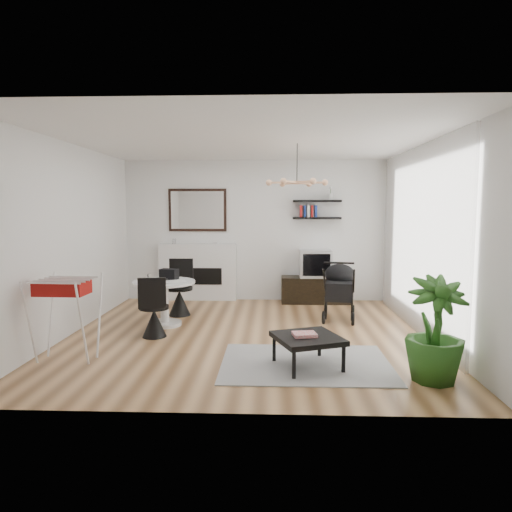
{
  "coord_description": "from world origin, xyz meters",
  "views": [
    {
      "loc": [
        0.37,
        -6.3,
        1.79
      ],
      "look_at": [
        0.11,
        0.4,
        1.08
      ],
      "focal_mm": 32.0,
      "sensor_mm": 36.0,
      "label": 1
    }
  ],
  "objects_px": {
    "dining_table": "(164,296)",
    "potted_plant": "(435,329)",
    "coffee_table": "(308,339)",
    "tv_console": "(316,290)",
    "crt_tv": "(315,263)",
    "drying_rack": "(66,317)",
    "stroller": "(339,293)",
    "fireplace": "(198,265)"
  },
  "relations": [
    {
      "from": "dining_table",
      "to": "potted_plant",
      "type": "bearing_deg",
      "value": -32.68
    },
    {
      "from": "dining_table",
      "to": "coffee_table",
      "type": "distance_m",
      "value": 2.71
    },
    {
      "from": "potted_plant",
      "to": "coffee_table",
      "type": "bearing_deg",
      "value": 164.36
    },
    {
      "from": "potted_plant",
      "to": "tv_console",
      "type": "bearing_deg",
      "value": 102.25
    },
    {
      "from": "crt_tv",
      "to": "coffee_table",
      "type": "bearing_deg",
      "value": -96.41
    },
    {
      "from": "drying_rack",
      "to": "coffee_table",
      "type": "relative_size",
      "value": 1.12
    },
    {
      "from": "potted_plant",
      "to": "stroller",
      "type": "bearing_deg",
      "value": 102.91
    },
    {
      "from": "fireplace",
      "to": "tv_console",
      "type": "bearing_deg",
      "value": -4.11
    },
    {
      "from": "crt_tv",
      "to": "stroller",
      "type": "xyz_separation_m",
      "value": [
        0.27,
        -1.28,
        -0.32
      ]
    },
    {
      "from": "drying_rack",
      "to": "potted_plant",
      "type": "relative_size",
      "value": 0.9
    },
    {
      "from": "drying_rack",
      "to": "potted_plant",
      "type": "xyz_separation_m",
      "value": [
        4.09,
        -0.49,
        0.03
      ]
    },
    {
      "from": "potted_plant",
      "to": "drying_rack",
      "type": "bearing_deg",
      "value": 173.17
    },
    {
      "from": "dining_table",
      "to": "coffee_table",
      "type": "bearing_deg",
      "value": -40.92
    },
    {
      "from": "fireplace",
      "to": "stroller",
      "type": "height_order",
      "value": "fireplace"
    },
    {
      "from": "coffee_table",
      "to": "fireplace",
      "type": "bearing_deg",
      "value": 116.5
    },
    {
      "from": "drying_rack",
      "to": "coffee_table",
      "type": "height_order",
      "value": "drying_rack"
    },
    {
      "from": "tv_console",
      "to": "stroller",
      "type": "height_order",
      "value": "stroller"
    },
    {
      "from": "dining_table",
      "to": "potted_plant",
      "type": "relative_size",
      "value": 0.86
    },
    {
      "from": "potted_plant",
      "to": "crt_tv",
      "type": "bearing_deg",
      "value": 102.62
    },
    {
      "from": "crt_tv",
      "to": "dining_table",
      "type": "relative_size",
      "value": 0.63
    },
    {
      "from": "fireplace",
      "to": "dining_table",
      "type": "relative_size",
      "value": 2.3
    },
    {
      "from": "fireplace",
      "to": "drying_rack",
      "type": "relative_size",
      "value": 2.2
    },
    {
      "from": "crt_tv",
      "to": "potted_plant",
      "type": "relative_size",
      "value": 0.54
    },
    {
      "from": "dining_table",
      "to": "potted_plant",
      "type": "xyz_separation_m",
      "value": [
        3.32,
        -2.13,
        0.09
      ]
    },
    {
      "from": "fireplace",
      "to": "dining_table",
      "type": "bearing_deg",
      "value": -95.55
    },
    {
      "from": "dining_table",
      "to": "crt_tv",
      "type": "bearing_deg",
      "value": 36.08
    },
    {
      "from": "tv_console",
      "to": "coffee_table",
      "type": "xyz_separation_m",
      "value": [
        -0.43,
        -3.56,
        0.08
      ]
    },
    {
      "from": "drying_rack",
      "to": "potted_plant",
      "type": "height_order",
      "value": "potted_plant"
    },
    {
      "from": "drying_rack",
      "to": "stroller",
      "type": "relative_size",
      "value": 0.98
    },
    {
      "from": "fireplace",
      "to": "potted_plant",
      "type": "bearing_deg",
      "value": -52.49
    },
    {
      "from": "crt_tv",
      "to": "drying_rack",
      "type": "bearing_deg",
      "value": -133.17
    },
    {
      "from": "crt_tv",
      "to": "dining_table",
      "type": "distance_m",
      "value": 3.04
    },
    {
      "from": "drying_rack",
      "to": "potted_plant",
      "type": "distance_m",
      "value": 4.12
    },
    {
      "from": "tv_console",
      "to": "drying_rack",
      "type": "distance_m",
      "value": 4.72
    },
    {
      "from": "crt_tv",
      "to": "coffee_table",
      "type": "xyz_separation_m",
      "value": [
        -0.4,
        -3.56,
        -0.43
      ]
    },
    {
      "from": "dining_table",
      "to": "coffee_table",
      "type": "xyz_separation_m",
      "value": [
        2.05,
        -1.77,
        -0.13
      ]
    },
    {
      "from": "tv_console",
      "to": "fireplace",
      "type": "bearing_deg",
      "value": 175.89
    },
    {
      "from": "drying_rack",
      "to": "stroller",
      "type": "bearing_deg",
      "value": 33.44
    },
    {
      "from": "crt_tv",
      "to": "potted_plant",
      "type": "xyz_separation_m",
      "value": [
        0.88,
        -3.92,
        -0.2
      ]
    },
    {
      "from": "fireplace",
      "to": "stroller",
      "type": "relative_size",
      "value": 2.16
    },
    {
      "from": "dining_table",
      "to": "drying_rack",
      "type": "xyz_separation_m",
      "value": [
        -0.77,
        -1.64,
        0.06
      ]
    },
    {
      "from": "dining_table",
      "to": "coffee_table",
      "type": "relative_size",
      "value": 1.07
    }
  ]
}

